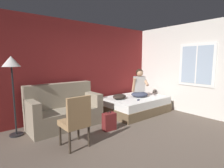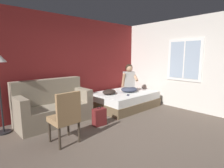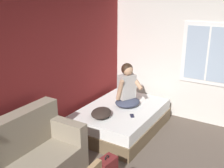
{
  "view_description": "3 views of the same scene",
  "coord_description": "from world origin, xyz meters",
  "px_view_note": "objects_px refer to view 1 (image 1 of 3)",
  "views": [
    {
      "loc": [
        -2.31,
        -2.02,
        1.6
      ],
      "look_at": [
        0.54,
        1.52,
        1.0
      ],
      "focal_mm": 28.0,
      "sensor_mm": 36.0,
      "label": 1
    },
    {
      "loc": [
        -2.31,
        -2.02,
        1.6
      ],
      "look_at": [
        0.7,
        1.3,
        0.88
      ],
      "focal_mm": 28.0,
      "sensor_mm": 36.0,
      "label": 2
    },
    {
      "loc": [
        -2.57,
        -0.66,
        2.58
      ],
      "look_at": [
        0.92,
        1.5,
        1.2
      ],
      "focal_mm": 42.0,
      "sensor_mm": 36.0,
      "label": 3
    }
  ],
  "objects_px": {
    "person_seated": "(139,85)",
    "backpack": "(109,122)",
    "cell_phone": "(138,100)",
    "floor_lamp": "(12,69)",
    "throw_pillow": "(119,97)",
    "bed": "(135,105)",
    "couch": "(64,110)",
    "side_chair": "(76,120)"
  },
  "relations": [
    {
      "from": "throw_pillow",
      "to": "floor_lamp",
      "type": "height_order",
      "value": "floor_lamp"
    },
    {
      "from": "couch",
      "to": "throw_pillow",
      "type": "relative_size",
      "value": 3.57
    },
    {
      "from": "cell_phone",
      "to": "bed",
      "type": "bearing_deg",
      "value": -69.87
    },
    {
      "from": "cell_phone",
      "to": "couch",
      "type": "bearing_deg",
      "value": 36.51
    },
    {
      "from": "side_chair",
      "to": "cell_phone",
      "type": "bearing_deg",
      "value": 13.36
    },
    {
      "from": "floor_lamp",
      "to": "couch",
      "type": "bearing_deg",
      "value": -6.27
    },
    {
      "from": "side_chair",
      "to": "floor_lamp",
      "type": "distance_m",
      "value": 1.75
    },
    {
      "from": "backpack",
      "to": "side_chair",
      "type": "bearing_deg",
      "value": -164.11
    },
    {
      "from": "side_chair",
      "to": "couch",
      "type": "bearing_deg",
      "value": 76.63
    },
    {
      "from": "backpack",
      "to": "throw_pillow",
      "type": "distance_m",
      "value": 1.25
    },
    {
      "from": "side_chair",
      "to": "person_seated",
      "type": "bearing_deg",
      "value": 17.87
    },
    {
      "from": "person_seated",
      "to": "backpack",
      "type": "xyz_separation_m",
      "value": [
        -1.65,
        -0.57,
        -0.64
      ]
    },
    {
      "from": "throw_pillow",
      "to": "cell_phone",
      "type": "bearing_deg",
      "value": -56.32
    },
    {
      "from": "bed",
      "to": "side_chair",
      "type": "relative_size",
      "value": 1.96
    },
    {
      "from": "couch",
      "to": "floor_lamp",
      "type": "distance_m",
      "value": 1.47
    },
    {
      "from": "couch",
      "to": "throw_pillow",
      "type": "height_order",
      "value": "couch"
    },
    {
      "from": "couch",
      "to": "side_chair",
      "type": "height_order",
      "value": "couch"
    },
    {
      "from": "bed",
      "to": "person_seated",
      "type": "distance_m",
      "value": 0.62
    },
    {
      "from": "couch",
      "to": "side_chair",
      "type": "relative_size",
      "value": 1.75
    },
    {
      "from": "backpack",
      "to": "throw_pillow",
      "type": "height_order",
      "value": "throw_pillow"
    },
    {
      "from": "couch",
      "to": "backpack",
      "type": "bearing_deg",
      "value": -51.95
    },
    {
      "from": "couch",
      "to": "side_chair",
      "type": "distance_m",
      "value": 1.22
    },
    {
      "from": "side_chair",
      "to": "cell_phone",
      "type": "relative_size",
      "value": 6.81
    },
    {
      "from": "bed",
      "to": "backpack",
      "type": "relative_size",
      "value": 4.2
    },
    {
      "from": "bed",
      "to": "floor_lamp",
      "type": "height_order",
      "value": "floor_lamp"
    },
    {
      "from": "cell_phone",
      "to": "floor_lamp",
      "type": "distance_m",
      "value": 3.25
    },
    {
      "from": "couch",
      "to": "floor_lamp",
      "type": "height_order",
      "value": "floor_lamp"
    },
    {
      "from": "bed",
      "to": "person_seated",
      "type": "bearing_deg",
      "value": -18.25
    },
    {
      "from": "person_seated",
      "to": "couch",
      "type": "bearing_deg",
      "value": 171.98
    },
    {
      "from": "backpack",
      "to": "floor_lamp",
      "type": "bearing_deg",
      "value": 149.88
    },
    {
      "from": "couch",
      "to": "cell_phone",
      "type": "distance_m",
      "value": 2.08
    },
    {
      "from": "cell_phone",
      "to": "floor_lamp",
      "type": "height_order",
      "value": "floor_lamp"
    },
    {
      "from": "side_chair",
      "to": "throw_pillow",
      "type": "relative_size",
      "value": 2.04
    },
    {
      "from": "person_seated",
      "to": "throw_pillow",
      "type": "distance_m",
      "value": 0.76
    },
    {
      "from": "bed",
      "to": "throw_pillow",
      "type": "height_order",
      "value": "throw_pillow"
    },
    {
      "from": "couch",
      "to": "person_seated",
      "type": "bearing_deg",
      "value": -8.02
    },
    {
      "from": "bed",
      "to": "couch",
      "type": "height_order",
      "value": "couch"
    },
    {
      "from": "cell_phone",
      "to": "floor_lamp",
      "type": "bearing_deg",
      "value": 40.46
    },
    {
      "from": "bed",
      "to": "person_seated",
      "type": "relative_size",
      "value": 2.2
    },
    {
      "from": "bed",
      "to": "backpack",
      "type": "distance_m",
      "value": 1.63
    },
    {
      "from": "person_seated",
      "to": "cell_phone",
      "type": "height_order",
      "value": "person_seated"
    },
    {
      "from": "side_chair",
      "to": "person_seated",
      "type": "distance_m",
      "value": 2.78
    }
  ]
}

